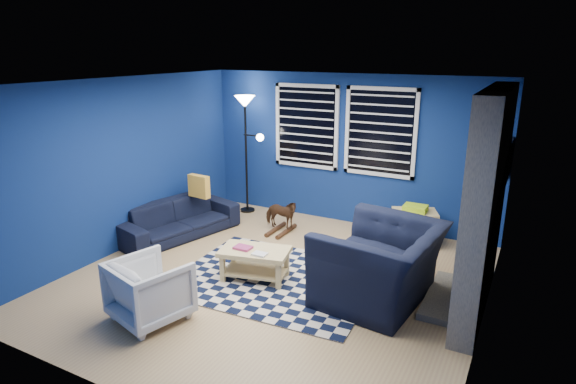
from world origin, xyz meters
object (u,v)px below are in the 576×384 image
object	(u,v)px
tv	(506,164)
rocking_horse	(281,214)
floor_lamp	(246,118)
armchair_big	(380,264)
cabinet	(414,227)
sofa	(178,219)
coffee_table	(255,258)
armchair_bent	(150,290)

from	to	relation	value
tv	rocking_horse	world-z (taller)	tv
tv	floor_lamp	distance (m)	4.23
armchair_big	rocking_horse	size ratio (longest dim) A/B	2.45
rocking_horse	cabinet	distance (m)	2.08
tv	floor_lamp	bearing A→B (deg)	177.76
sofa	armchair_big	world-z (taller)	armchair_big
rocking_horse	sofa	bearing A→B (deg)	118.06
sofa	tv	bearing A→B (deg)	-58.43
sofa	armchair_big	distance (m)	3.48
tv	armchair_big	bearing A→B (deg)	-120.83
armchair_big	coffee_table	xyz separation A→B (m)	(-1.57, -0.24, -0.16)
cabinet	sofa	bearing A→B (deg)	179.90
tv	floor_lamp	xyz separation A→B (m)	(-4.22, 0.17, 0.32)
cabinet	armchair_bent	bearing A→B (deg)	-143.09
armchair_bent	cabinet	world-z (taller)	armchair_bent
tv	armchair_bent	xyz separation A→B (m)	(-3.20, -3.43, -1.05)
rocking_horse	floor_lamp	size ratio (longest dim) A/B	0.28
armchair_big	floor_lamp	world-z (taller)	floor_lamp
armchair_big	cabinet	size ratio (longest dim) A/B	1.87
sofa	armchair_big	xyz separation A→B (m)	(3.44, -0.48, 0.18)
rocking_horse	floor_lamp	distance (m)	1.86
cabinet	floor_lamp	size ratio (longest dim) A/B	0.36
armchair_bent	cabinet	xyz separation A→B (m)	(2.04, 3.45, -0.07)
tv	cabinet	world-z (taller)	tv
rocking_horse	cabinet	xyz separation A→B (m)	(2.02, 0.51, -0.04)
armchair_bent	rocking_horse	xyz separation A→B (m)	(0.02, 2.94, -0.03)
armchair_bent	rocking_horse	distance (m)	2.94
armchair_big	cabinet	xyz separation A→B (m)	(-0.05, 1.87, -0.18)
tv	coffee_table	distance (m)	3.58
armchair_big	coffee_table	size ratio (longest dim) A/B	1.47
armchair_bent	floor_lamp	bearing A→B (deg)	-58.42
armchair_bent	floor_lamp	world-z (taller)	floor_lamp
armchair_bent	coffee_table	bearing A→B (deg)	-95.55
armchair_big	floor_lamp	distance (m)	3.91
sofa	floor_lamp	size ratio (longest dim) A/B	0.93
armchair_big	floor_lamp	bearing A→B (deg)	-116.81
armchair_big	sofa	bearing A→B (deg)	-91.71
floor_lamp	coffee_table	bearing A→B (deg)	-55.84
sofa	rocking_horse	world-z (taller)	sofa
sofa	rocking_horse	distance (m)	1.63
sofa	coffee_table	distance (m)	2.00
coffee_table	sofa	bearing A→B (deg)	158.82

